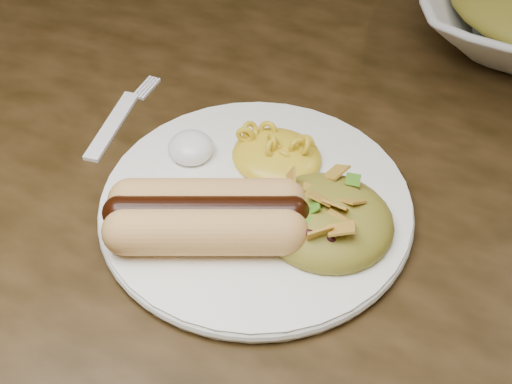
% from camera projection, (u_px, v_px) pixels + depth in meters
% --- Properties ---
extents(table, '(1.60, 0.90, 0.75)m').
position_uv_depth(table, '(237.00, 160.00, 0.79)').
color(table, '#402B15').
rests_on(table, floor).
extents(plate, '(0.31, 0.31, 0.01)m').
position_uv_depth(plate, '(256.00, 206.00, 0.60)').
color(plate, white).
rests_on(plate, table).
extents(hotdog, '(0.14, 0.12, 0.04)m').
position_uv_depth(hotdog, '(206.00, 215.00, 0.56)').
color(hotdog, '#E89E62').
rests_on(hotdog, plate).
extents(mac_and_cheese, '(0.09, 0.09, 0.03)m').
position_uv_depth(mac_and_cheese, '(277.00, 147.00, 0.62)').
color(mac_and_cheese, yellow).
rests_on(mac_and_cheese, plate).
extents(sour_cream, '(0.05, 0.05, 0.03)m').
position_uv_depth(sour_cream, '(191.00, 144.00, 0.63)').
color(sour_cream, white).
rests_on(sour_cream, plate).
extents(taco_salad, '(0.11, 0.10, 0.05)m').
position_uv_depth(taco_salad, '(328.00, 212.00, 0.57)').
color(taco_salad, '#9B6616').
rests_on(taco_salad, plate).
extents(fork, '(0.04, 0.14, 0.00)m').
position_uv_depth(fork, '(112.00, 125.00, 0.68)').
color(fork, white).
rests_on(fork, table).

